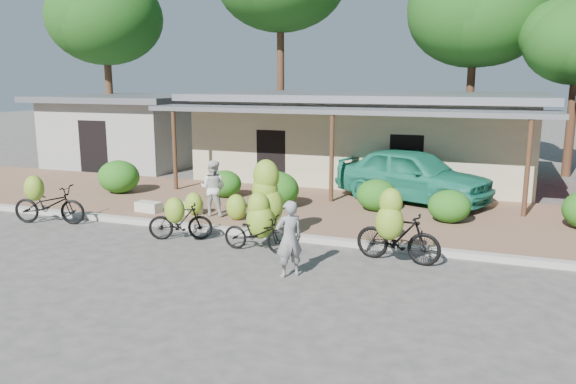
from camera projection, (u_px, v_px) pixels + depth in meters
name	position (u px, v px, depth m)	size (l,w,h in m)	color
ground	(252.00, 264.00, 12.04)	(100.00, 100.00, 0.00)	#44423F
sidewalk	(321.00, 211.00, 16.62)	(60.00, 6.00, 0.12)	brown
curb	(285.00, 236.00, 13.86)	(60.00, 0.25, 0.15)	#A8A399
shop_main	(366.00, 136.00, 21.74)	(13.00, 8.50, 3.35)	#BEB390
shop_grey	(129.00, 129.00, 25.56)	(7.00, 6.00, 3.15)	gray
tree_back_left	(103.00, 17.00, 27.38)	(5.66, 5.58, 9.00)	#472E1C
tree_center_right	(471.00, 11.00, 24.82)	(5.97, 5.92, 9.09)	#472E1C
tree_near_right	(573.00, 39.00, 21.90)	(4.36, 4.17, 7.02)	#472E1C
hedge_0	(119.00, 177.00, 18.81)	(1.41, 1.27, 1.10)	#265212
hedge_1	(225.00, 184.00, 18.19)	(1.11, 1.00, 0.87)	#265212
hedge_2	(276.00, 189.00, 16.72)	(1.38, 1.24, 1.08)	#265212
hedge_3	(377.00, 195.00, 16.29)	(1.18, 1.06, 0.92)	#265212
hedge_4	(449.00, 206.00, 14.97)	(1.12, 1.01, 0.88)	#265212
bike_far_left	(48.00, 203.00, 15.21)	(2.12, 1.44, 1.45)	black
bike_left	(179.00, 219.00, 13.63)	(1.63, 1.30, 1.21)	black
bike_center	(262.00, 213.00, 13.03)	(1.65, 1.17, 2.06)	black
bike_right	(396.00, 232.00, 11.91)	(1.92, 1.28, 1.74)	black
loose_banana_a	(194.00, 204.00, 15.79)	(0.52, 0.44, 0.65)	#85AD2B
loose_banana_b	(236.00, 207.00, 15.22)	(0.57, 0.49, 0.71)	#85AD2B
loose_banana_c	(386.00, 224.00, 13.50)	(0.56, 0.48, 0.70)	#85AD2B
sack_near	(188.00, 208.00, 16.00)	(0.85, 0.40, 0.30)	beige
sack_far	(149.00, 207.00, 16.23)	(0.75, 0.38, 0.28)	beige
vendor	(289.00, 239.00, 11.14)	(0.57, 0.37, 1.56)	gray
bystander	(213.00, 188.00, 15.66)	(0.76, 0.59, 1.56)	silver
teal_van	(413.00, 175.00, 17.47)	(1.97, 4.90, 1.67)	#1C7E61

